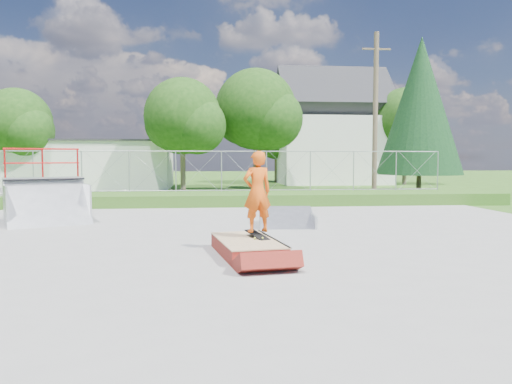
% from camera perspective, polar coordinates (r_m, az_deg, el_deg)
% --- Properties ---
extents(ground, '(120.00, 120.00, 0.00)m').
position_cam_1_polar(ground, '(11.78, -2.15, -5.87)').
color(ground, '#2F5418').
rests_on(ground, ground).
extents(concrete_pad, '(20.00, 16.00, 0.04)m').
position_cam_1_polar(concrete_pad, '(11.78, -2.15, -5.78)').
color(concrete_pad, gray).
rests_on(concrete_pad, ground).
extents(grass_berm, '(24.00, 3.00, 0.50)m').
position_cam_1_polar(grass_berm, '(21.17, -3.86, -0.80)').
color(grass_berm, '#2F5418').
rests_on(grass_berm, ground).
extents(grind_box, '(1.45, 2.45, 0.34)m').
position_cam_1_polar(grind_box, '(10.25, -1.03, -6.38)').
color(grind_box, maroon).
rests_on(grind_box, concrete_pad).
extents(quarter_pipe, '(2.89, 2.70, 2.30)m').
position_cam_1_polar(quarter_pipe, '(16.17, -22.78, 0.60)').
color(quarter_pipe, '#A7ABB0').
rests_on(quarter_pipe, concrete_pad).
extents(flat_bank_ramp, '(1.72, 1.81, 0.48)m').
position_cam_1_polar(flat_bank_ramp, '(14.50, 3.54, -3.05)').
color(flat_bank_ramp, '#A7ABB0').
rests_on(flat_bank_ramp, concrete_pad).
extents(skateboard, '(0.48, 0.82, 0.13)m').
position_cam_1_polar(skateboard, '(10.46, 0.14, -4.97)').
color(skateboard, black).
rests_on(skateboard, grind_box).
extents(skater, '(0.70, 0.56, 1.69)m').
position_cam_1_polar(skater, '(10.37, 0.14, -0.36)').
color(skater, '#E85612').
rests_on(skater, grind_box).
extents(concrete_stairs, '(1.50, 1.60, 0.80)m').
position_cam_1_polar(concrete_stairs, '(21.77, -26.74, -0.70)').
color(concrete_stairs, gray).
rests_on(concrete_stairs, ground).
extents(chain_link_fence, '(20.00, 0.06, 1.80)m').
position_cam_1_polar(chain_link_fence, '(22.10, -3.96, 2.39)').
color(chain_link_fence, '#989BA1').
rests_on(chain_link_fence, grass_berm).
extents(utility_building_flat, '(10.00, 6.00, 3.00)m').
position_cam_1_polar(utility_building_flat, '(34.36, -18.13, 2.94)').
color(utility_building_flat, white).
rests_on(utility_building_flat, ground).
extents(gable_house, '(8.40, 6.08, 8.94)m').
position_cam_1_polar(gable_house, '(38.87, 8.67, 6.63)').
color(gable_house, white).
rests_on(gable_house, ground).
extents(utility_pole, '(0.24, 0.24, 8.00)m').
position_cam_1_polar(utility_pole, '(25.07, 13.47, 8.42)').
color(utility_pole, brown).
rests_on(utility_pole, ground).
extents(tree_left_near, '(4.76, 4.48, 6.65)m').
position_cam_1_polar(tree_left_near, '(29.52, -7.93, 8.27)').
color(tree_left_near, brown).
rests_on(tree_left_near, ground).
extents(tree_center, '(5.44, 5.12, 7.60)m').
position_cam_1_polar(tree_center, '(31.72, 0.51, 9.11)').
color(tree_center, brown).
rests_on(tree_center, ground).
extents(tree_left_far, '(4.42, 4.16, 6.18)m').
position_cam_1_polar(tree_left_far, '(33.35, -25.40, 6.91)').
color(tree_left_far, brown).
rests_on(tree_left_far, ground).
extents(tree_right_far, '(5.10, 4.80, 7.12)m').
position_cam_1_polar(tree_right_far, '(38.54, 17.18, 7.58)').
color(tree_right_far, brown).
rests_on(tree_right_far, ground).
extents(tree_back_mid, '(4.08, 3.84, 5.70)m').
position_cam_1_polar(tree_back_mid, '(39.92, 2.69, 6.31)').
color(tree_back_mid, brown).
rests_on(tree_back_mid, ground).
extents(conifer_tree, '(5.04, 5.04, 9.10)m').
position_cam_1_polar(conifer_tree, '(31.45, 18.28, 9.33)').
color(conifer_tree, brown).
rests_on(conifer_tree, ground).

